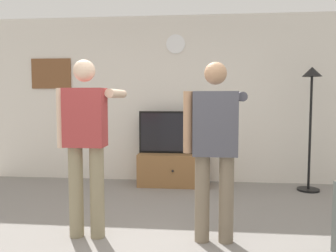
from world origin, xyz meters
name	(u,v)px	position (x,y,z in m)	size (l,w,h in m)	color
back_wall	(180,99)	(0.00, 2.95, 1.35)	(6.40, 0.10, 2.70)	silver
tv_stand	(174,169)	(-0.07, 2.60, 0.25)	(1.11, 0.50, 0.50)	olive
television	(174,132)	(-0.07, 2.65, 0.83)	(1.11, 0.07, 0.66)	black
wall_clock	(176,44)	(-0.07, 2.89, 2.24)	(0.30, 0.30, 0.03)	white
framed_picture	(51,74)	(-2.17, 2.90, 1.78)	(0.68, 0.04, 0.50)	brown
floor_lamp	(311,103)	(1.95, 2.47, 1.30)	(0.32, 0.32, 1.82)	black
person_standing_nearer_lamp	(86,138)	(-0.75, 0.48, 0.98)	(0.57, 0.78, 1.74)	gray
person_standing_nearer_couch	(215,141)	(0.49, 0.49, 0.97)	(0.59, 0.78, 1.71)	#7A6B56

